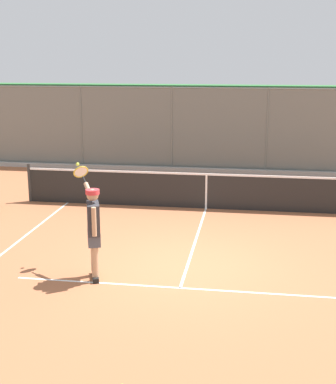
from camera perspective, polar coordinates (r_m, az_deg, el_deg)
name	(u,v)px	position (r m, az deg, el deg)	size (l,w,h in m)	color
ground_plane	(187,267)	(10.68, 2.01, -7.79)	(60.00, 60.00, 0.00)	#A8603D
court_line_markings	(178,294)	(9.50, 1.06, -10.63)	(7.77, 9.58, 0.01)	white
fence_backdrop	(220,128)	(19.78, 5.44, 6.70)	(19.49, 1.37, 2.99)	slate
tennis_net	(206,191)	(14.55, 4.02, 0.15)	(9.99, 0.09, 1.07)	#2D2D2D
tennis_player	(93,226)	(9.92, -7.80, -3.58)	(0.80, 1.26, 1.98)	black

